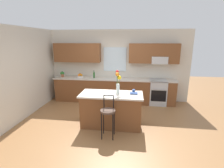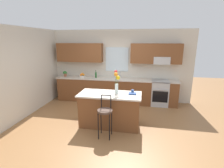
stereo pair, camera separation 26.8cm
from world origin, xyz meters
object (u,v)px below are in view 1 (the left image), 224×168
(kitchen_island, at_px, (111,110))
(fruit_bowl_oranges, at_px, (80,76))
(bar_stool_near, at_px, (108,113))
(cookbook, at_px, (134,93))
(potted_plant_small, at_px, (62,74))
(bottle_olive_oil, at_px, (94,75))
(mug_ceramic, at_px, (134,91))
(flower_vase, at_px, (118,81))
(oven_range, at_px, (158,92))

(kitchen_island, bearing_deg, fruit_bowl_oranges, 127.92)
(bar_stool_near, height_order, fruit_bowl_oranges, fruit_bowl_oranges)
(cookbook, distance_m, potted_plant_small, 3.31)
(kitchen_island, relative_size, bottle_olive_oil, 5.86)
(bottle_olive_oil, bearing_deg, cookbook, -49.99)
(bottle_olive_oil, bearing_deg, mug_ceramic, -48.43)
(bar_stool_near, distance_m, cookbook, 0.94)
(mug_ceramic, xyz_separation_m, cookbook, (0.01, -0.10, -0.03))
(flower_vase, bearing_deg, cookbook, 0.40)
(flower_vase, xyz_separation_m, cookbook, (0.43, 0.00, -0.33))
(kitchen_island, bearing_deg, oven_range, 51.45)
(bar_stool_near, xyz_separation_m, mug_ceramic, (0.59, 0.77, 0.33))
(potted_plant_small, bearing_deg, mug_ceramic, -31.54)
(bar_stool_near, relative_size, fruit_bowl_oranges, 4.34)
(fruit_bowl_oranges, xyz_separation_m, bottle_olive_oil, (0.55, -0.00, 0.05))
(kitchen_island, height_order, cookbook, cookbook)
(mug_ceramic, xyz_separation_m, potted_plant_small, (-2.77, 1.70, 0.08))
(cookbook, distance_m, fruit_bowl_oranges, 2.74)
(bar_stool_near, bearing_deg, potted_plant_small, 131.41)
(flower_vase, bearing_deg, fruit_bowl_oranges, 132.10)
(fruit_bowl_oranges, bearing_deg, bottle_olive_oil, -0.29)
(flower_vase, bearing_deg, oven_range, 53.81)
(bar_stool_near, relative_size, potted_plant_small, 4.78)
(oven_range, bearing_deg, mug_ceramic, -117.77)
(oven_range, distance_m, fruit_bowl_oranges, 2.98)
(flower_vase, relative_size, mug_ceramic, 6.99)
(bar_stool_near, bearing_deg, cookbook, 48.15)
(fruit_bowl_oranges, bearing_deg, kitchen_island, -52.08)
(kitchen_island, xyz_separation_m, bar_stool_near, (-0.00, -0.60, 0.17))
(cookbook, bearing_deg, mug_ceramic, 93.00)
(bottle_olive_oil, distance_m, potted_plant_small, 1.26)
(mug_ceramic, bearing_deg, bar_stool_near, -127.55)
(mug_ceramic, height_order, potted_plant_small, potted_plant_small)
(potted_plant_small, bearing_deg, kitchen_island, -40.72)
(oven_range, distance_m, bar_stool_near, 2.86)
(flower_vase, height_order, mug_ceramic, flower_vase)
(kitchen_island, bearing_deg, flower_vase, 21.87)
(oven_range, xyz_separation_m, kitchen_island, (-1.47, -1.85, 0.00))
(fruit_bowl_oranges, bearing_deg, flower_vase, -47.90)
(flower_vase, xyz_separation_m, potted_plant_small, (-2.35, 1.81, -0.22))
(cookbook, bearing_deg, bar_stool_near, -131.85)
(mug_ceramic, xyz_separation_m, bottle_olive_oil, (-1.51, 1.70, 0.07))
(kitchen_island, bearing_deg, bottle_olive_oil, 116.03)
(bar_stool_near, bearing_deg, bottle_olive_oil, 110.34)
(fruit_bowl_oranges, distance_m, potted_plant_small, 0.72)
(oven_range, relative_size, cookbook, 4.60)
(bottle_olive_oil, relative_size, potted_plant_small, 1.31)
(flower_vase, xyz_separation_m, fruit_bowl_oranges, (-1.63, 1.81, -0.29))
(oven_range, height_order, bottle_olive_oil, bottle_olive_oil)
(kitchen_island, height_order, mug_ceramic, mug_ceramic)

